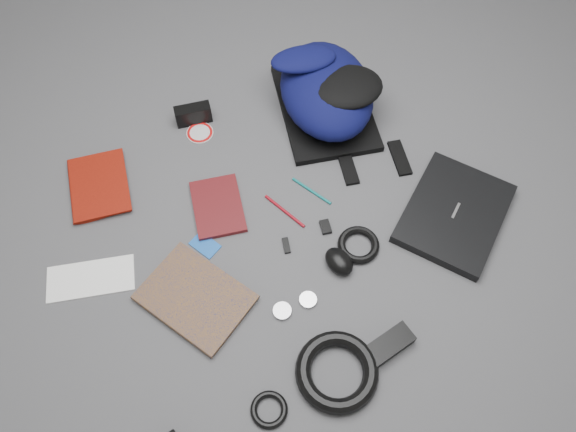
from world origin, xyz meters
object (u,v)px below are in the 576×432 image
dvd_case (218,207)px  comic_book (170,328)px  textbook_red (70,192)px  backpack (326,90)px  mouse (339,261)px  compact_camera (193,114)px  laptop (454,214)px  power_brick (388,346)px

dvd_case → comic_book: bearing=-118.4°
textbook_red → dvd_case: 0.45m
backpack → mouse: 0.57m
dvd_case → compact_camera: bearing=93.1°
textbook_red → laptop: bearing=-19.3°
power_brick → dvd_case: bearing=104.0°
backpack → power_brick: bearing=-92.1°
dvd_case → laptop: bearing=-15.5°
laptop → compact_camera: 0.86m
backpack → power_brick: (-0.33, -0.74, -0.08)m
textbook_red → backpack: bearing=7.6°
compact_camera → mouse: bearing=-64.0°
comic_book → mouse: bearing=-32.1°
textbook_red → mouse: mouse is taller
compact_camera → dvd_case: bearing=-88.5°
textbook_red → compact_camera: size_ratio=2.02×
comic_book → power_brick: (0.44, -0.36, 0.01)m
laptop → comic_book: bearing=142.4°
comic_book → compact_camera: bearing=35.1°
textbook_red → dvd_case: size_ratio=1.16×
compact_camera → power_brick: bearing=-68.0°
backpack → dvd_case: backpack is taller
dvd_case → mouse: mouse is taller
backpack → dvd_case: bearing=-142.8°
power_brick → laptop: bearing=25.9°
mouse → compact_camera: bearing=93.8°
mouse → power_brick: bearing=-100.7°
textbook_red → comic_book: textbook_red is taller
backpack → laptop: bearing=-59.9°
compact_camera → power_brick: (0.05, -0.93, -0.02)m
textbook_red → compact_camera: 0.45m
comic_book → power_brick: power_brick is taller
backpack → compact_camera: bearing=174.6°
backpack → compact_camera: 0.43m
backpack → laptop: 0.55m
mouse → comic_book: bearing=165.4°
backpack → power_brick: backpack is taller
laptop → textbook_red: size_ratio=1.46×
laptop → textbook_red: 1.14m
dvd_case → compact_camera: compact_camera is taller
comic_book → mouse: 0.49m
laptop → textbook_red: bearing=115.3°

